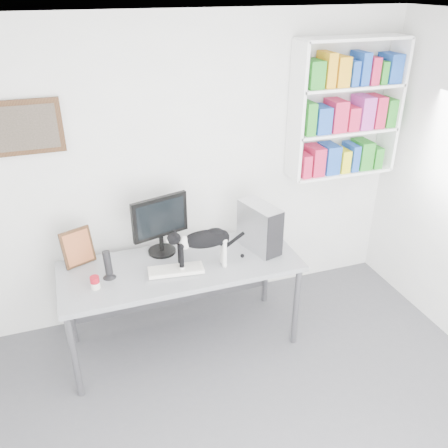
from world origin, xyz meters
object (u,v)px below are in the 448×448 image
object	(u,v)px
desk	(183,304)
speaker	(108,264)
keyboard	(176,270)
soup_can	(95,283)
pc_tower	(260,227)
leaning_print	(77,247)
bookshelf	(346,109)
cat	(204,249)
monitor	(160,225)

from	to	relation	value
desk	speaker	xyz separation A→B (m)	(-0.58, -0.00, 0.53)
desk	keyboard	distance (m)	0.44
soup_can	speaker	bearing A→B (deg)	44.25
keyboard	pc_tower	world-z (taller)	pc_tower
keyboard	leaning_print	distance (m)	0.82
bookshelf	soup_can	bearing A→B (deg)	-166.63
pc_tower	cat	bearing A→B (deg)	179.40
pc_tower	bookshelf	bearing A→B (deg)	7.26
desk	cat	size ratio (longest dim) A/B	3.44
cat	pc_tower	bearing A→B (deg)	18.78
desk	soup_can	distance (m)	0.84
pc_tower	cat	size ratio (longest dim) A/B	0.72
bookshelf	monitor	size ratio (longest dim) A/B	2.35
pc_tower	soup_can	xyz separation A→B (m)	(-1.40, -0.15, -0.15)
bookshelf	keyboard	bearing A→B (deg)	-162.81
bookshelf	speaker	size ratio (longest dim) A/B	5.12
monitor	keyboard	world-z (taller)	monitor
desk	leaning_print	world-z (taller)	leaning_print
speaker	leaning_print	world-z (taller)	leaning_print
monitor	cat	xyz separation A→B (m)	(0.27, -0.35, -0.09)
soup_can	cat	size ratio (longest dim) A/B	0.18
monitor	leaning_print	distance (m)	0.69
keyboard	cat	xyz separation A→B (m)	(0.23, -0.01, 0.16)
pc_tower	speaker	xyz separation A→B (m)	(-1.29, -0.04, -0.08)
leaning_print	soup_can	size ratio (longest dim) A/B	3.10
bookshelf	keyboard	distance (m)	2.11
pc_tower	keyboard	bearing A→B (deg)	174.19
speaker	cat	bearing A→B (deg)	-22.22
monitor	pc_tower	distance (m)	0.84
bookshelf	pc_tower	world-z (taller)	bookshelf
keyboard	soup_can	xyz separation A→B (m)	(-0.63, -0.02, 0.03)
pc_tower	cat	distance (m)	0.56
monitor	leaning_print	size ratio (longest dim) A/B	1.66
soup_can	cat	world-z (taller)	cat
bookshelf	speaker	distance (m)	2.49
pc_tower	cat	xyz separation A→B (m)	(-0.54, -0.14, -0.03)
keyboard	pc_tower	xyz separation A→B (m)	(0.77, 0.13, 0.19)
speaker	soup_can	world-z (taller)	speaker
monitor	cat	bearing A→B (deg)	-67.05
leaning_print	cat	distance (m)	1.03
speaker	cat	distance (m)	0.76
soup_can	cat	bearing A→B (deg)	0.76
soup_can	monitor	bearing A→B (deg)	31.23
desk	monitor	size ratio (longest dim) A/B	3.71
speaker	keyboard	bearing A→B (deg)	-24.45
keyboard	speaker	xyz separation A→B (m)	(-0.51, 0.09, 0.10)
leaning_print	cat	bearing A→B (deg)	-44.18
keyboard	speaker	distance (m)	0.53
keyboard	leaning_print	size ratio (longest dim) A/B	1.39
bookshelf	soup_can	xyz separation A→B (m)	(-2.39, -0.57, -0.98)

